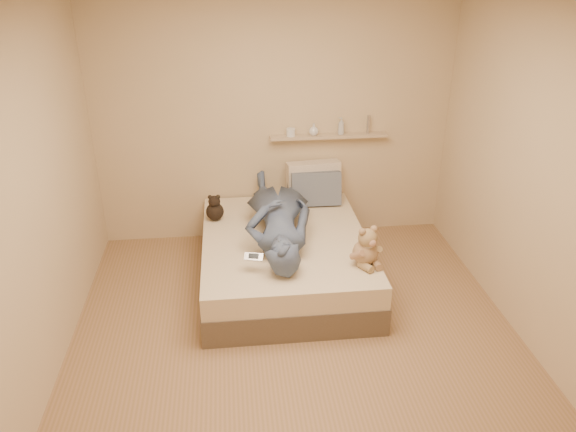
{
  "coord_description": "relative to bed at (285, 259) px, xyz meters",
  "views": [
    {
      "loc": [
        -0.47,
        -3.56,
        2.86
      ],
      "look_at": [
        0.0,
        0.65,
        0.8
      ],
      "focal_mm": 35.0,
      "sensor_mm": 36.0,
      "label": 1
    }
  ],
  "objects": [
    {
      "name": "pillow_grey",
      "position": [
        0.39,
        0.69,
        0.4
      ],
      "size": [
        0.5,
        0.22,
        0.36
      ],
      "primitive_type": "cube",
      "rotation": [
        -0.23,
        0.0,
        -0.01
      ],
      "color": "slate",
      "rests_on": "bed"
    },
    {
      "name": "pillow_cream",
      "position": [
        0.39,
        0.83,
        0.43
      ],
      "size": [
        0.57,
        0.25,
        0.41
      ],
      "primitive_type": "cube",
      "rotation": [
        -0.07,
        0.0,
        0.11
      ],
      "color": "beige",
      "rests_on": "bed"
    },
    {
      "name": "person",
      "position": [
        -0.05,
        0.06,
        0.42
      ],
      "size": [
        0.68,
        1.67,
        0.39
      ],
      "primitive_type": "imported",
      "rotation": [
        0.0,
        0.0,
        3.09
      ],
      "color": "#435269",
      "rests_on": "bed"
    },
    {
      "name": "game_console",
      "position": [
        -0.31,
        -0.56,
        0.36
      ],
      "size": [
        0.16,
        0.1,
        0.05
      ],
      "color": "silver",
      "rests_on": "bed"
    },
    {
      "name": "bed",
      "position": [
        0.0,
        0.0,
        0.0
      ],
      "size": [
        1.5,
        1.9,
        0.45
      ],
      "color": "brown",
      "rests_on": "floor"
    },
    {
      "name": "dark_plush",
      "position": [
        -0.63,
        0.43,
        0.34
      ],
      "size": [
        0.17,
        0.17,
        0.26
      ],
      "color": "black",
      "rests_on": "bed"
    },
    {
      "name": "wall_shelf",
      "position": [
        0.55,
        0.91,
        0.88
      ],
      "size": [
        1.2,
        0.12,
        0.03
      ],
      "primitive_type": "cube",
      "color": "tan",
      "rests_on": "wall_back"
    },
    {
      "name": "room",
      "position": [
        0.0,
        -0.93,
        1.08
      ],
      "size": [
        3.8,
        3.8,
        3.8
      ],
      "color": "#966E4D",
      "rests_on": "ground"
    },
    {
      "name": "shelf_bottles",
      "position": [
        0.47,
        0.91,
        0.96
      ],
      "size": [
        0.85,
        0.12,
        0.19
      ],
      "color": "white",
      "rests_on": "wall_shelf"
    },
    {
      "name": "teddy_bear",
      "position": [
        0.62,
        -0.55,
        0.37
      ],
      "size": [
        0.28,
        0.29,
        0.35
      ],
      "color": "tan",
      "rests_on": "bed"
    }
  ]
}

